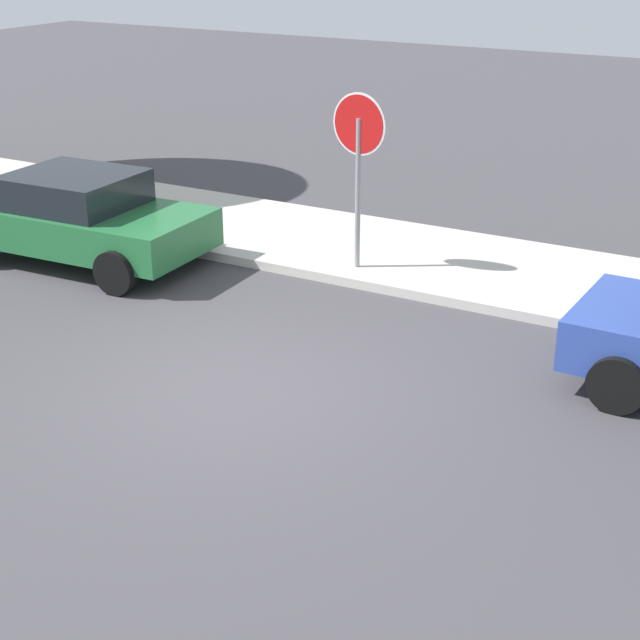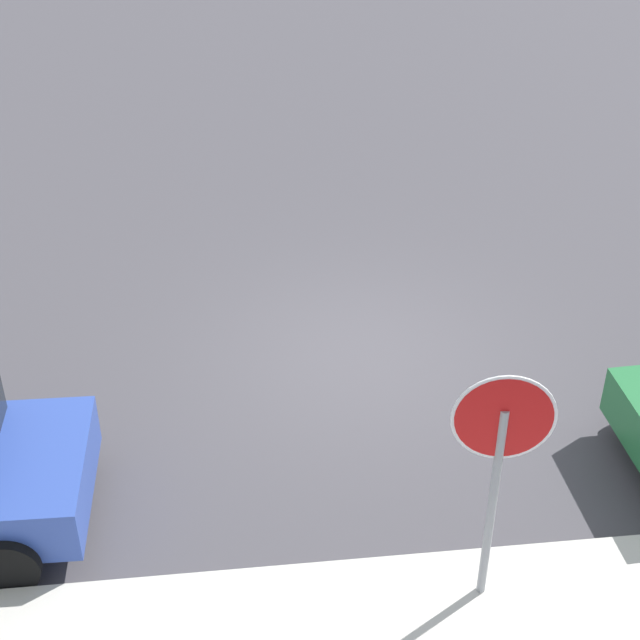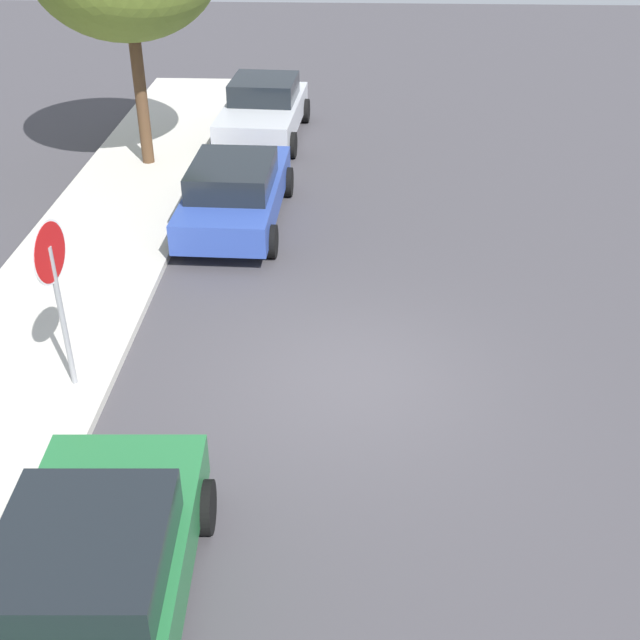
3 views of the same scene
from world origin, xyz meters
TOP-DOWN VIEW (x-y plane):
  - ground_plane at (0.00, 0.00)m, footprint 60.00×60.00m
  - stop_sign at (-0.48, 4.04)m, footprint 0.87×0.13m

SIDE VIEW (x-z plane):
  - ground_plane at x=0.00m, z-range 0.00..0.00m
  - stop_sign at x=-0.48m, z-range 0.53..3.21m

